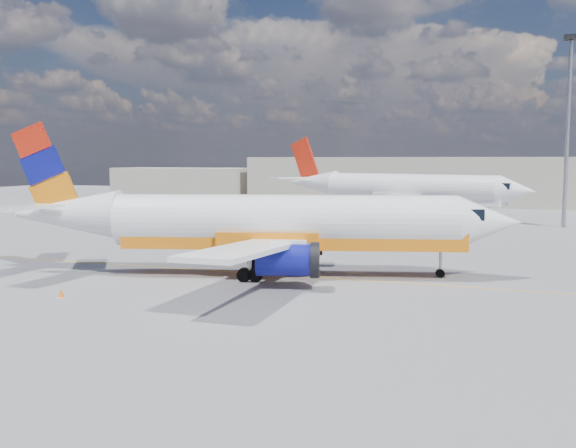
% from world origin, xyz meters
% --- Properties ---
extents(ground, '(240.00, 240.00, 0.00)m').
position_xyz_m(ground, '(0.00, 0.00, 0.00)').
color(ground, slate).
rests_on(ground, ground).
extents(taxi_line, '(70.00, 0.15, 0.01)m').
position_xyz_m(taxi_line, '(0.00, 3.00, 0.01)').
color(taxi_line, yellow).
rests_on(taxi_line, ground).
extents(terminal_main, '(70.00, 14.00, 8.00)m').
position_xyz_m(terminal_main, '(5.00, 75.00, 4.00)').
color(terminal_main, '#AEA696').
rests_on(terminal_main, ground).
extents(terminal_annex, '(26.00, 10.00, 6.00)m').
position_xyz_m(terminal_annex, '(-45.00, 72.00, 3.00)').
color(terminal_annex, '#AEA696').
rests_on(terminal_annex, ground).
extents(main_jet, '(33.82, 25.80, 10.22)m').
position_xyz_m(main_jet, '(-0.21, 2.68, 3.41)').
color(main_jet, white).
rests_on(main_jet, ground).
extents(second_jet, '(36.03, 27.37, 10.94)m').
position_xyz_m(second_jet, '(0.71, 48.83, 3.65)').
color(second_jet, white).
rests_on(second_jet, ground).
extents(traffic_cone, '(0.36, 0.36, 0.50)m').
position_xyz_m(traffic_cone, '(-8.52, -7.70, 0.25)').
color(traffic_cone, white).
rests_on(traffic_cone, ground).
extents(floodlight_mast, '(1.55, 1.55, 21.18)m').
position_xyz_m(floodlight_mast, '(20.09, 41.74, 12.70)').
color(floodlight_mast, '#93939A').
rests_on(floodlight_mast, ground).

